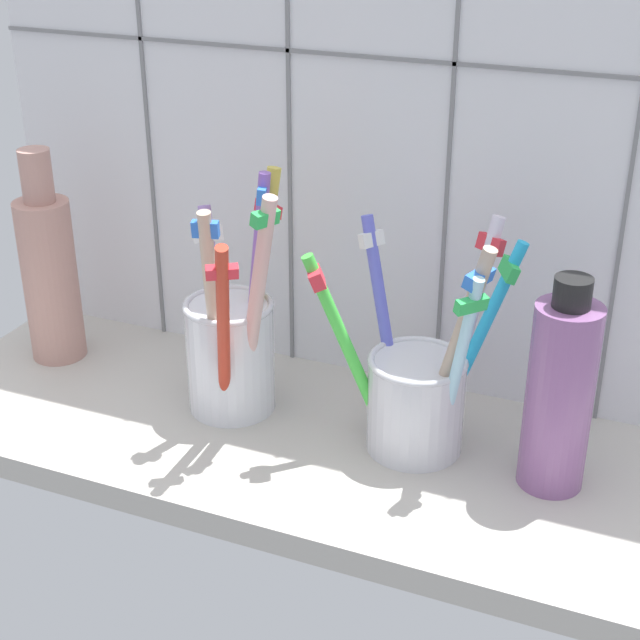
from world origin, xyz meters
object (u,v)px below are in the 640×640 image
toothbrush_cup_right (419,390)px  soap_bottle (560,394)px  toothbrush_cup_left (232,343)px  ceramic_vase (49,272)px

toothbrush_cup_right → soap_bottle: 10.11cm
toothbrush_cup_left → soap_bottle: bearing=-1.0°
soap_bottle → ceramic_vase: bearing=176.8°
soap_bottle → toothbrush_cup_right: bearing=176.4°
ceramic_vase → soap_bottle: bearing=-3.2°
ceramic_vase → toothbrush_cup_right: bearing=-3.1°
toothbrush_cup_left → ceramic_vase: 18.26cm
toothbrush_cup_left → ceramic_vase: size_ratio=1.04×
toothbrush_cup_right → ceramic_vase: ceramic_vase is taller
toothbrush_cup_right → soap_bottle: toothbrush_cup_right is taller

